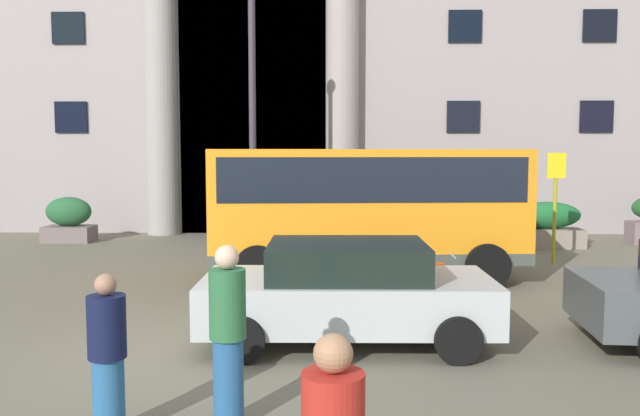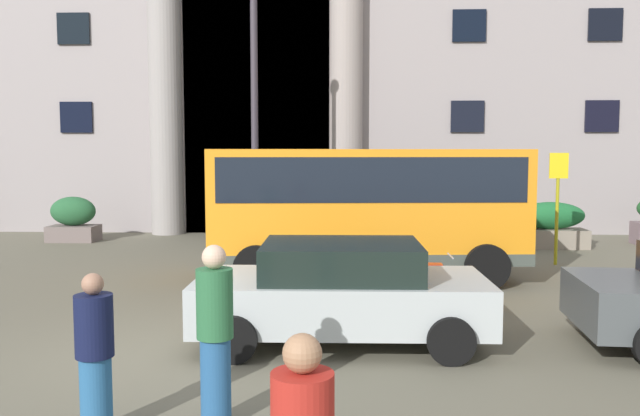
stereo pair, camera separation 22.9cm
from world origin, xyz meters
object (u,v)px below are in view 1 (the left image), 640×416
Objects in this scene: parked_sedan_far at (347,291)px; lamppost_plaza_centre at (252,94)px; orange_minibus at (366,202)px; bus_stop_sign at (555,196)px; pedestrian_woman_dark_dress at (108,356)px; hedge_planter_west at (69,220)px; hedge_planter_entrance_right at (267,217)px; hedge_planter_east at (546,225)px; pedestrian_woman_with_bag at (228,335)px; motorcycle_near_kerb at (416,279)px.

parked_sedan_far is 9.07m from lamppost_plaza_centre.
lamppost_plaza_centre is at bearing 125.67° from orange_minibus.
bus_stop_sign is 1.69× the size of pedestrian_woman_dark_dress.
lamppost_plaza_centre is at bearing -19.03° from hedge_planter_west.
pedestrian_woman_dark_dress reaches higher than parked_sedan_far.
bus_stop_sign is 13.64m from hedge_planter_west.
lamppost_plaza_centre reaches higher than hedge_planter_west.
bus_stop_sign is 8.10m from hedge_planter_entrance_right.
pedestrian_woman_dark_dress is (5.76, -13.18, 0.14)m from hedge_planter_west.
orange_minibus reaches higher than parked_sedan_far.
parked_sedan_far is (-5.77, -9.30, 0.12)m from hedge_planter_east.
orange_minibus is at bearing -138.76° from hedge_planter_east.
pedestrian_woman_with_bag reaches higher than hedge_planter_entrance_right.
hedge_planter_entrance_right is 10.28m from parked_sedan_far.
lamppost_plaza_centre reaches higher than parked_sedan_far.
hedge_planter_entrance_right reaches higher than parked_sedan_far.
parked_sedan_far is at bearing -148.17° from pedestrian_woman_with_bag.
orange_minibus is 3.30× the size of hedge_planter_east.
hedge_planter_east is 1.10× the size of pedestrian_woman_with_bag.
lamppost_plaza_centre is at bearing 121.34° from motorcycle_near_kerb.
parked_sedan_far is 2.03× the size of motorcycle_near_kerb.
parked_sedan_far is at bearing -100.15° from orange_minibus.
pedestrian_woman_dark_dress reaches higher than hedge_planter_west.
pedestrian_woman_dark_dress is (-7.37, -9.64, -0.86)m from bus_stop_sign.
pedestrian_woman_with_bag is (1.10, 0.26, 0.13)m from pedestrian_woman_dark_dress.
orange_minibus is at bearing -137.94° from pedestrian_woman_with_bag.
bus_stop_sign is at bearing -11.90° from lamppost_plaza_centre.
hedge_planter_east is 14.04m from pedestrian_woman_with_bag.
bus_stop_sign reaches higher than pedestrian_woman_with_bag.
bus_stop_sign is 0.65× the size of parked_sedan_far.
hedge_planter_east is at bearing 37.10° from orange_minibus.
bus_stop_sign is 11.31m from pedestrian_woman_with_bag.
pedestrian_woman_with_bag is at bearing -123.79° from bus_stop_sign.
lamppost_plaza_centre is at bearing -8.50° from pedestrian_woman_dark_dress.
lamppost_plaza_centre is (-0.16, -1.98, 3.42)m from hedge_planter_entrance_right.
lamppost_plaza_centre reaches higher than pedestrian_woman_with_bag.
pedestrian_woman_with_bag is (-6.99, -12.18, 0.30)m from hedge_planter_east.
hedge_planter_entrance_right is 13.18m from pedestrian_woman_dark_dress.
lamppost_plaza_centre reaches higher than bus_stop_sign.
hedge_planter_west is 0.78× the size of pedestrian_woman_with_bag.
parked_sedan_far is 2.61× the size of pedestrian_woman_dark_dress.
orange_minibus is 7.09m from hedge_planter_east.
bus_stop_sign is 1.47× the size of pedestrian_woman_with_bag.
orange_minibus is at bearing -63.63° from hedge_planter_entrance_right.
hedge_planter_west is 5.91m from hedge_planter_entrance_right.
bus_stop_sign is 3.06m from hedge_planter_east.
hedge_planter_west is 0.71× the size of hedge_planter_east.
orange_minibus is 8.35m from pedestrian_woman_dark_dress.
pedestrian_woman_with_bag is at bearing -119.85° from hedge_planter_east.
hedge_planter_entrance_right is 0.86× the size of pedestrian_woman_with_bag.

